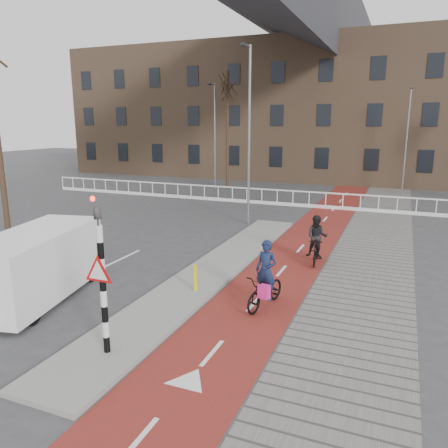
% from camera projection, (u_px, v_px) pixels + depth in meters
% --- Properties ---
extents(ground, '(120.00, 120.00, 0.00)m').
position_uv_depth(ground, '(175.00, 323.00, 11.28)').
color(ground, '#38383A').
rests_on(ground, ground).
extents(bike_lane, '(2.50, 60.00, 0.01)m').
position_uv_depth(bike_lane, '(310.00, 237.00, 19.74)').
color(bike_lane, maroon).
rests_on(bike_lane, ground).
extents(sidewalk, '(3.00, 60.00, 0.01)m').
position_uv_depth(sidewalk, '(375.00, 243.00, 18.70)').
color(sidewalk, slate).
rests_on(sidewalk, ground).
extents(curb_island, '(1.80, 16.00, 0.12)m').
position_uv_depth(curb_island, '(212.00, 270.00, 15.13)').
color(curb_island, gray).
rests_on(curb_island, ground).
extents(traffic_signal, '(0.80, 0.80, 3.68)m').
position_uv_depth(traffic_signal, '(101.00, 272.00, 9.23)').
color(traffic_signal, black).
rests_on(traffic_signal, curb_island).
extents(bollard, '(0.12, 0.12, 0.81)m').
position_uv_depth(bollard, '(195.00, 278.00, 13.09)').
color(bollard, '#D1C70B').
rests_on(bollard, curb_island).
extents(cyclist_near, '(1.03, 1.94, 1.93)m').
position_uv_depth(cyclist_near, '(266.00, 285.00, 12.12)').
color(cyclist_near, black).
rests_on(cyclist_near, bike_lane).
extents(cyclist_far, '(0.80, 1.68, 1.79)m').
position_uv_depth(cyclist_far, '(317.00, 244.00, 15.87)').
color(cyclist_far, black).
rests_on(cyclist_far, bike_lane).
extents(van, '(2.82, 4.98, 2.02)m').
position_uv_depth(van, '(36.00, 264.00, 12.64)').
color(van, white).
rests_on(van, ground).
extents(railing, '(28.00, 0.10, 0.99)m').
position_uv_depth(railing, '(232.00, 197.00, 28.37)').
color(railing, silver).
rests_on(railing, ground).
extents(townhouse_row, '(46.00, 10.00, 15.90)m').
position_uv_depth(townhouse_row, '(313.00, 91.00, 39.43)').
color(townhouse_row, '#7F6047').
rests_on(townhouse_row, ground).
extents(tree_mid, '(0.25, 0.25, 8.76)m').
position_uv_depth(tree_mid, '(227.00, 131.00, 33.24)').
color(tree_mid, black).
rests_on(tree_mid, ground).
extents(streetlight_near, '(0.12, 0.12, 8.59)m').
position_uv_depth(streetlight_near, '(249.00, 138.00, 21.29)').
color(streetlight_near, slate).
rests_on(streetlight_near, ground).
extents(streetlight_left, '(0.12, 0.12, 7.87)m').
position_uv_depth(streetlight_left, '(215.00, 137.00, 33.22)').
color(streetlight_left, slate).
rests_on(streetlight_left, ground).
extents(streetlight_right, '(0.12, 0.12, 7.43)m').
position_uv_depth(streetlight_right, '(406.00, 142.00, 30.85)').
color(streetlight_right, slate).
rests_on(streetlight_right, ground).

